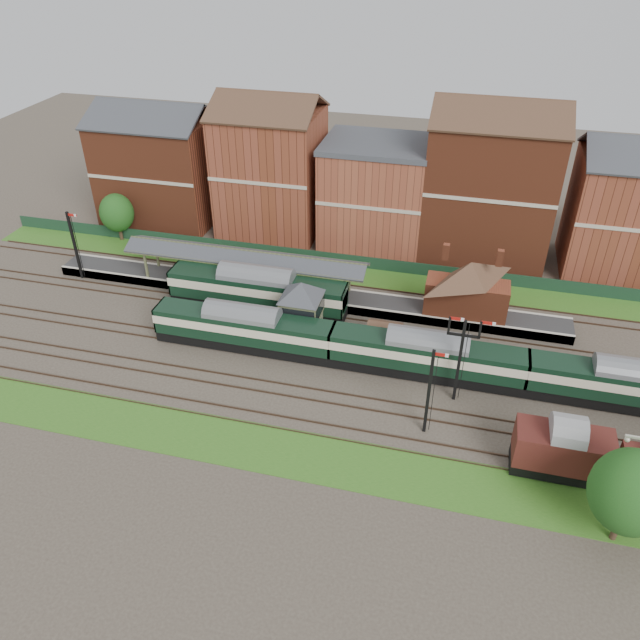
% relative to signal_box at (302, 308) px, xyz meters
% --- Properties ---
extents(ground, '(160.00, 160.00, 0.00)m').
position_rel_signal_box_xyz_m(ground, '(3.00, -3.25, -3.19)').
color(ground, '#473D33').
rests_on(ground, ground).
extents(grass_back, '(90.00, 4.50, 0.06)m').
position_rel_signal_box_xyz_m(grass_back, '(3.00, 12.75, -3.16)').
color(grass_back, '#2D6619').
rests_on(grass_back, ground).
extents(grass_front, '(90.00, 5.00, 0.06)m').
position_rel_signal_box_xyz_m(grass_front, '(3.00, -15.25, -3.16)').
color(grass_front, '#2D6619').
rests_on(grass_front, ground).
extents(fence, '(90.00, 0.12, 1.50)m').
position_rel_signal_box_xyz_m(fence, '(3.00, 14.75, -2.44)').
color(fence, '#193823').
rests_on(fence, ground).
extents(platform, '(55.00, 3.40, 1.00)m').
position_rel_signal_box_xyz_m(platform, '(-2.00, 6.50, -2.69)').
color(platform, '#2D2D2D').
rests_on(platform, ground).
extents(signal_box, '(5.40, 5.40, 6.00)m').
position_rel_signal_box_xyz_m(signal_box, '(0.00, 0.00, 0.00)').
color(signal_box, '#626F4F').
rests_on(signal_box, ground).
extents(brick_hut, '(3.20, 2.64, 2.94)m').
position_rel_signal_box_xyz_m(brick_hut, '(8.00, 0.00, -2.00)').
color(brick_hut, brown).
rests_on(brick_hut, ground).
extents(station_building, '(8.10, 8.10, 5.90)m').
position_rel_signal_box_xyz_m(station_building, '(15.00, 6.50, 0.76)').
color(station_building, brown).
rests_on(station_building, platform).
extents(canopy, '(26.00, 3.89, 4.08)m').
position_rel_signal_box_xyz_m(canopy, '(-8.00, 6.50, 1.39)').
color(canopy, '#4B5132').
rests_on(canopy, platform).
extents(semaphore_bracket, '(3.60, 0.25, 8.18)m').
position_rel_signal_box_xyz_m(semaphore_bracket, '(15.04, -5.75, 1.44)').
color(semaphore_bracket, black).
rests_on(semaphore_bracket, ground).
extents(semaphore_platform_end, '(1.23, 0.25, 8.00)m').
position_rel_signal_box_xyz_m(semaphore_platform_end, '(-26.98, 4.75, 0.96)').
color(semaphore_platform_end, black).
rests_on(semaphore_platform_end, ground).
extents(semaphore_siding, '(1.23, 0.25, 8.00)m').
position_rel_signal_box_xyz_m(semaphore_siding, '(13.02, -10.25, 0.96)').
color(semaphore_siding, black).
rests_on(semaphore_siding, ground).
extents(yard_lamp, '(2.60, 0.22, 7.00)m').
position_rel_signal_box_xyz_m(yard_lamp, '(27.00, -14.75, 0.79)').
color(yard_lamp, beige).
rests_on(yard_lamp, ground).
extents(town_backdrop, '(69.00, 10.00, 16.00)m').
position_rel_signal_box_xyz_m(town_backdrop, '(2.82, 21.75, 3.81)').
color(town_backdrop, brown).
rests_on(town_backdrop, ground).
extents(dmu_train, '(50.84, 2.67, 3.91)m').
position_rel_signal_box_xyz_m(dmu_train, '(12.21, -3.25, -0.90)').
color(dmu_train, black).
rests_on(dmu_train, ground).
extents(platform_railcar, '(18.31, 2.89, 4.22)m').
position_rel_signal_box_xyz_m(platform_railcar, '(-5.60, 3.25, -0.73)').
color(platform_railcar, black).
rests_on(platform_railcar, ground).
extents(goods_van_a, '(6.80, 2.95, 4.13)m').
position_rel_signal_box_xyz_m(goods_van_a, '(22.95, -12.25, -0.87)').
color(goods_van_a, black).
rests_on(goods_van_a, ground).
extents(tree_far, '(5.14, 5.14, 7.49)m').
position_rel_signal_box_xyz_m(tree_far, '(26.26, -17.34, 1.34)').
color(tree_far, '#382619').
rests_on(tree_far, ground).
extents(tree_back, '(4.11, 4.11, 6.01)m').
position_rel_signal_box_xyz_m(tree_back, '(-27.51, 14.46, 0.44)').
color(tree_back, '#382619').
rests_on(tree_back, ground).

